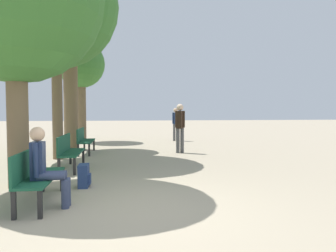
{
  "coord_description": "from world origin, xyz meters",
  "views": [
    {
      "loc": [
        -0.07,
        -4.88,
        1.51
      ],
      "look_at": [
        1.07,
        4.01,
        1.06
      ],
      "focal_mm": 35.0,
      "sensor_mm": 36.0,
      "label": 1
    }
  ],
  "objects_px": {
    "bench_row_0": "(35,172)",
    "pedestrian_near": "(176,122)",
    "bench_row_2": "(84,139)",
    "tree_row_1": "(56,6)",
    "pedestrian_mid": "(180,125)",
    "tree_row_2": "(70,40)",
    "tree_row_3": "(81,66)",
    "person_seated": "(46,165)",
    "bench_row_1": "(68,149)",
    "backpack": "(84,176)"
  },
  "relations": [
    {
      "from": "bench_row_1",
      "to": "person_seated",
      "type": "bearing_deg",
      "value": -86.14
    },
    {
      "from": "bench_row_1",
      "to": "pedestrian_mid",
      "type": "height_order",
      "value": "pedestrian_mid"
    },
    {
      "from": "person_seated",
      "to": "bench_row_0",
      "type": "bearing_deg",
      "value": 129.93
    },
    {
      "from": "tree_row_1",
      "to": "tree_row_3",
      "type": "bearing_deg",
      "value": 90.0
    },
    {
      "from": "bench_row_1",
      "to": "backpack",
      "type": "distance_m",
      "value": 2.12
    },
    {
      "from": "tree_row_2",
      "to": "backpack",
      "type": "distance_m",
      "value": 7.53
    },
    {
      "from": "bench_row_0",
      "to": "bench_row_1",
      "type": "relative_size",
      "value": 1.0
    },
    {
      "from": "person_seated",
      "to": "backpack",
      "type": "xyz_separation_m",
      "value": [
        0.41,
        1.3,
        -0.44
      ]
    },
    {
      "from": "bench_row_2",
      "to": "tree_row_1",
      "type": "relative_size",
      "value": 0.25
    },
    {
      "from": "person_seated",
      "to": "pedestrian_near",
      "type": "bearing_deg",
      "value": 70.93
    },
    {
      "from": "bench_row_0",
      "to": "bench_row_1",
      "type": "bearing_deg",
      "value": 90.0
    },
    {
      "from": "tree_row_1",
      "to": "backpack",
      "type": "bearing_deg",
      "value": -71.99
    },
    {
      "from": "tree_row_2",
      "to": "person_seated",
      "type": "relative_size",
      "value": 4.38
    },
    {
      "from": "bench_row_1",
      "to": "person_seated",
      "type": "height_order",
      "value": "person_seated"
    },
    {
      "from": "bench_row_0",
      "to": "pedestrian_near",
      "type": "relative_size",
      "value": 1.04
    },
    {
      "from": "bench_row_1",
      "to": "pedestrian_mid",
      "type": "xyz_separation_m",
      "value": [
        3.3,
        2.71,
        0.47
      ]
    },
    {
      "from": "person_seated",
      "to": "pedestrian_near",
      "type": "distance_m",
      "value": 11.0
    },
    {
      "from": "bench_row_1",
      "to": "tree_row_3",
      "type": "xyz_separation_m",
      "value": [
        -0.62,
        7.3,
        3.03
      ]
    },
    {
      "from": "tree_row_2",
      "to": "pedestrian_near",
      "type": "distance_m",
      "value": 6.14
    },
    {
      "from": "backpack",
      "to": "bench_row_0",
      "type": "bearing_deg",
      "value": -121.22
    },
    {
      "from": "tree_row_2",
      "to": "tree_row_3",
      "type": "distance_m",
      "value": 3.05
    },
    {
      "from": "bench_row_0",
      "to": "tree_row_3",
      "type": "xyz_separation_m",
      "value": [
        -0.62,
        10.35,
        3.03
      ]
    },
    {
      "from": "tree_row_1",
      "to": "pedestrian_mid",
      "type": "relative_size",
      "value": 3.82
    },
    {
      "from": "bench_row_1",
      "to": "tree_row_2",
      "type": "distance_m",
      "value": 5.66
    },
    {
      "from": "tree_row_1",
      "to": "tree_row_2",
      "type": "xyz_separation_m",
      "value": [
        -0.0,
        2.46,
        -0.49
      ]
    },
    {
      "from": "bench_row_0",
      "to": "tree_row_2",
      "type": "xyz_separation_m",
      "value": [
        -0.62,
        7.35,
        3.62
      ]
    },
    {
      "from": "bench_row_0",
      "to": "pedestrian_near",
      "type": "height_order",
      "value": "pedestrian_near"
    },
    {
      "from": "bench_row_2",
      "to": "pedestrian_near",
      "type": "relative_size",
      "value": 1.04
    },
    {
      "from": "backpack",
      "to": "pedestrian_mid",
      "type": "relative_size",
      "value": 0.26
    },
    {
      "from": "bench_row_0",
      "to": "pedestrian_mid",
      "type": "relative_size",
      "value": 0.97
    },
    {
      "from": "bench_row_2",
      "to": "tree_row_1",
      "type": "height_order",
      "value": "tree_row_1"
    },
    {
      "from": "bench_row_2",
      "to": "backpack",
      "type": "height_order",
      "value": "bench_row_2"
    },
    {
      "from": "tree_row_3",
      "to": "pedestrian_near",
      "type": "relative_size",
      "value": 2.98
    },
    {
      "from": "bench_row_0",
      "to": "tree_row_3",
      "type": "relative_size",
      "value": 0.35
    },
    {
      "from": "tree_row_2",
      "to": "person_seated",
      "type": "height_order",
      "value": "tree_row_2"
    },
    {
      "from": "bench_row_0",
      "to": "backpack",
      "type": "xyz_separation_m",
      "value": [
        0.63,
        1.04,
        -0.29
      ]
    },
    {
      "from": "bench_row_0",
      "to": "tree_row_1",
      "type": "bearing_deg",
      "value": 97.27
    },
    {
      "from": "tree_row_1",
      "to": "tree_row_2",
      "type": "distance_m",
      "value": 2.51
    },
    {
      "from": "backpack",
      "to": "pedestrian_mid",
      "type": "bearing_deg",
      "value": 60.43
    },
    {
      "from": "tree_row_3",
      "to": "pedestrian_near",
      "type": "distance_m",
      "value": 5.16
    },
    {
      "from": "pedestrian_near",
      "to": "pedestrian_mid",
      "type": "bearing_deg",
      "value": -96.67
    },
    {
      "from": "pedestrian_near",
      "to": "bench_row_1",
      "type": "bearing_deg",
      "value": -118.32
    },
    {
      "from": "tree_row_2",
      "to": "bench_row_0",
      "type": "bearing_deg",
      "value": -85.15
    },
    {
      "from": "tree_row_3",
      "to": "person_seated",
      "type": "height_order",
      "value": "tree_row_3"
    },
    {
      "from": "bench_row_0",
      "to": "bench_row_1",
      "type": "distance_m",
      "value": 3.05
    },
    {
      "from": "bench_row_2",
      "to": "backpack",
      "type": "relative_size",
      "value": 3.7
    },
    {
      "from": "bench_row_2",
      "to": "person_seated",
      "type": "distance_m",
      "value": 6.36
    },
    {
      "from": "tree_row_2",
      "to": "person_seated",
      "type": "distance_m",
      "value": 8.41
    },
    {
      "from": "bench_row_0",
      "to": "bench_row_2",
      "type": "height_order",
      "value": "same"
    },
    {
      "from": "backpack",
      "to": "pedestrian_mid",
      "type": "height_order",
      "value": "pedestrian_mid"
    }
  ]
}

